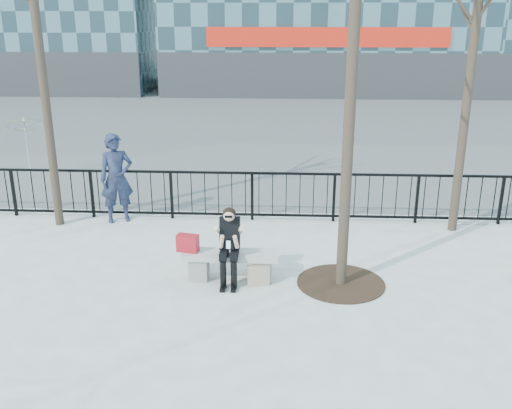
{
  "coord_description": "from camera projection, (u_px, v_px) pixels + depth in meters",
  "views": [
    {
      "loc": [
        0.91,
        -8.97,
        4.39
      ],
      "look_at": [
        0.4,
        0.8,
        1.1
      ],
      "focal_mm": 40.0,
      "sensor_mm": 36.0,
      "label": 1
    }
  ],
  "objects": [
    {
      "name": "bench_main",
      "position": [
        230.0,
        263.0,
        9.84
      ],
      "size": [
        1.65,
        0.46,
        0.49
      ],
      "color": "slate",
      "rests_on": "ground"
    },
    {
      "name": "street_surface",
      "position": [
        264.0,
        122.0,
        24.13
      ],
      "size": [
        60.0,
        23.0,
        0.01
      ],
      "primitive_type": "cube",
      "color": "#474747",
      "rests_on": "ground"
    },
    {
      "name": "railing",
      "position": [
        243.0,
        196.0,
        12.6
      ],
      "size": [
        14.0,
        0.06,
        1.1
      ],
      "color": "black",
      "rests_on": "ground"
    },
    {
      "name": "handbag",
      "position": [
        188.0,
        243.0,
        9.78
      ],
      "size": [
        0.4,
        0.25,
        0.3
      ],
      "primitive_type": "cube",
      "rotation": [
        0.0,
        0.0,
        -0.22
      ],
      "color": "maroon",
      "rests_on": "bench_main"
    },
    {
      "name": "vendor_umbrella",
      "position": [
        27.0,
        148.0,
        15.68
      ],
      "size": [
        2.0,
        2.04,
        1.73
      ],
      "primitive_type": "imported",
      "rotation": [
        0.0,
        0.0,
        0.06
      ],
      "color": "#E8F235",
      "rests_on": "ground"
    },
    {
      "name": "shopping_bag",
      "position": [
        258.0,
        276.0,
        9.64
      ],
      "size": [
        0.39,
        0.23,
        0.35
      ],
      "primitive_type": "cube",
      "rotation": [
        0.0,
        0.0,
        0.26
      ],
      "color": "#CCB890",
      "rests_on": "ground"
    },
    {
      "name": "ground",
      "position": [
        231.0,
        278.0,
        9.93
      ],
      "size": [
        120.0,
        120.0,
        0.0
      ],
      "primitive_type": "plane",
      "color": "#9D9D98",
      "rests_on": "ground"
    },
    {
      "name": "standing_man",
      "position": [
        117.0,
        178.0,
        12.38
      ],
      "size": [
        0.85,
        0.72,
        1.97
      ],
      "primitive_type": "imported",
      "rotation": [
        0.0,
        0.0,
        0.42
      ],
      "color": "black",
      "rests_on": "ground"
    },
    {
      "name": "tree_grate",
      "position": [
        341.0,
        283.0,
        9.74
      ],
      "size": [
        1.5,
        1.5,
        0.02
      ],
      "primitive_type": "cylinder",
      "color": "black",
      "rests_on": "ground"
    },
    {
      "name": "seated_woman",
      "position": [
        229.0,
        247.0,
        9.57
      ],
      "size": [
        0.5,
        0.64,
        1.34
      ],
      "color": "black",
      "rests_on": "ground"
    }
  ]
}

